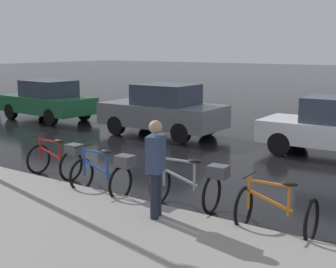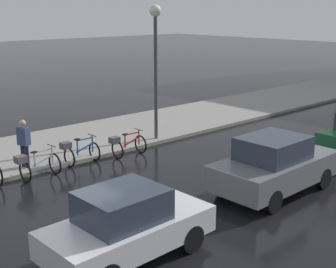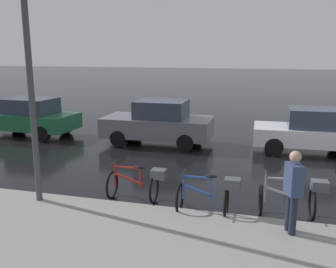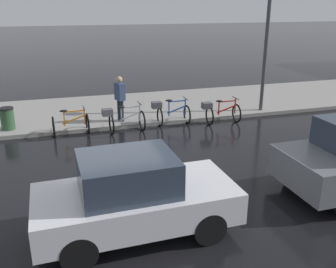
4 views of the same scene
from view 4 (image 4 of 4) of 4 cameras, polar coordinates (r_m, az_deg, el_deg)
name	(u,v)px [view 4 (image 4 of 4)]	position (r m, az deg, el deg)	size (l,w,h in m)	color
ground_plane	(106,175)	(9.87, -9.38, -6.24)	(140.00, 140.00, 0.00)	black
sidewalk_kerb	(299,95)	(18.96, 19.30, 5.62)	(4.80, 60.00, 0.14)	gray
bicycle_nearest	(71,124)	(12.89, -14.59, 1.44)	(0.75, 1.19, 0.93)	black
bicycle_second	(123,119)	(12.78, -6.93, 2.24)	(0.79, 1.43, 1.01)	black
bicycle_third	(170,112)	(13.51, 0.25, 3.34)	(0.71, 1.36, 0.98)	black
bicycle_farthest	(219,112)	(13.78, 7.84, 3.40)	(0.70, 1.40, 0.95)	black
car_white	(134,196)	(7.16, -5.18, -9.41)	(1.82, 3.82, 1.61)	silver
pedestrian	(120,98)	(13.59, -7.32, 5.51)	(0.46, 0.36, 1.77)	#1E2333
streetlamp	(269,12)	(15.04, 15.11, 17.54)	(0.47, 0.47, 5.48)	#424247
trash_bin	(8,120)	(13.80, -23.24, 1.91)	(0.47, 0.47, 0.90)	#2D5133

